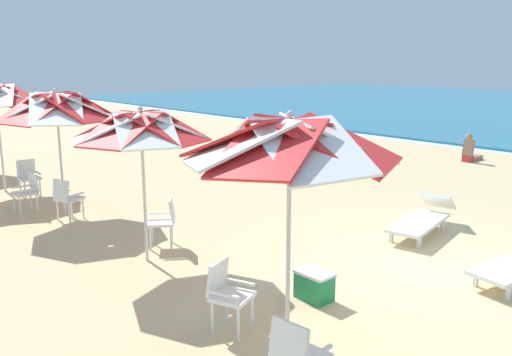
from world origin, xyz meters
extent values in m
plane|color=#D3B784|center=(0.00, 0.00, 0.00)|extent=(80.00, 80.00, 0.00)
cylinder|color=silver|center=(0.24, -3.00, 1.13)|extent=(0.05, 0.05, 2.25)
cube|color=red|center=(0.76, -2.78, 2.38)|extent=(1.29, 1.24, 0.52)
cube|color=white|center=(0.46, -2.48, 2.38)|extent=(1.23, 1.34, 0.52)
cube|color=red|center=(0.03, -2.48, 2.38)|extent=(1.24, 1.29, 0.52)
cube|color=white|center=(-0.27, -2.78, 2.38)|extent=(1.34, 1.23, 0.52)
cube|color=red|center=(-0.27, -3.21, 2.38)|extent=(1.29, 1.24, 0.52)
cube|color=white|center=(0.03, -3.52, 2.38)|extent=(1.23, 1.34, 0.52)
cube|color=red|center=(0.46, -3.52, 2.38)|extent=(1.24, 1.29, 0.52)
cube|color=white|center=(0.76, -3.21, 2.38)|extent=(1.34, 1.23, 0.52)
sphere|color=silver|center=(0.24, -3.00, 2.66)|extent=(0.08, 0.08, 0.08)
cube|color=white|center=(-0.45, -3.24, 0.44)|extent=(0.57, 0.57, 0.05)
cube|color=white|center=(-0.63, -3.32, 0.67)|extent=(0.24, 0.42, 0.40)
cube|color=white|center=(-0.52, -3.06, 0.55)|extent=(0.38, 0.18, 0.03)
cube|color=white|center=(-0.37, -3.43, 0.55)|extent=(0.38, 0.18, 0.03)
cylinder|color=white|center=(-0.35, -3.01, 0.21)|extent=(0.04, 0.04, 0.41)
cylinder|color=white|center=(-0.22, -3.34, 0.21)|extent=(0.04, 0.04, 0.41)
cylinder|color=white|center=(-0.67, -3.14, 0.21)|extent=(0.04, 0.04, 0.41)
cylinder|color=white|center=(-0.55, -3.47, 0.21)|extent=(0.04, 0.04, 0.41)
cube|color=white|center=(1.04, -3.79, 0.67)|extent=(0.43, 0.14, 0.40)
cube|color=white|center=(0.82, -3.61, 0.55)|extent=(0.08, 0.40, 0.03)
cube|color=white|center=(1.22, -3.57, 0.55)|extent=(0.08, 0.40, 0.03)
cylinder|color=silver|center=(-3.16, -2.81, 1.04)|extent=(0.05, 0.05, 2.08)
cube|color=red|center=(-2.67, -2.61, 2.21)|extent=(1.23, 1.16, 0.45)
cube|color=white|center=(-2.96, -2.33, 2.21)|extent=(1.16, 1.23, 0.45)
cube|color=red|center=(-3.36, -2.33, 2.21)|extent=(1.16, 1.23, 0.45)
cube|color=white|center=(-3.65, -2.61, 2.21)|extent=(1.23, 1.16, 0.45)
cube|color=red|center=(-3.65, -3.02, 2.21)|extent=(1.23, 1.16, 0.45)
cube|color=white|center=(-3.36, -3.30, 2.21)|extent=(1.16, 1.23, 0.45)
cube|color=red|center=(-2.96, -3.30, 2.21)|extent=(1.16, 1.23, 0.45)
cube|color=white|center=(-2.67, -3.02, 2.21)|extent=(1.23, 1.16, 0.45)
sphere|color=silver|center=(-3.16, -2.81, 2.47)|extent=(0.08, 0.08, 0.08)
cube|color=white|center=(-3.58, -2.28, 0.44)|extent=(0.61, 0.61, 0.05)
cube|color=white|center=(-3.46, -2.11, 0.67)|extent=(0.40, 0.32, 0.40)
cube|color=white|center=(-3.42, -2.39, 0.55)|extent=(0.26, 0.35, 0.03)
cube|color=white|center=(-3.74, -2.16, 0.55)|extent=(0.26, 0.35, 0.03)
cylinder|color=white|center=(-3.54, -2.52, 0.21)|extent=(0.04, 0.04, 0.41)
cylinder|color=white|center=(-3.83, -2.32, 0.21)|extent=(0.04, 0.04, 0.41)
cylinder|color=white|center=(-3.33, -2.24, 0.21)|extent=(0.04, 0.04, 0.41)
cylinder|color=white|center=(-3.62, -2.03, 0.21)|extent=(0.04, 0.04, 0.41)
cylinder|color=silver|center=(-6.70, -2.71, 1.04)|extent=(0.05, 0.05, 2.08)
cube|color=red|center=(-6.15, -2.48, 2.27)|extent=(1.40, 1.31, 0.58)
cube|color=white|center=(-6.47, -2.15, 2.27)|extent=(1.32, 1.38, 0.58)
cube|color=red|center=(-6.94, -2.15, 2.27)|extent=(1.31, 1.40, 0.58)
cube|color=white|center=(-7.26, -2.48, 2.27)|extent=(1.38, 1.32, 0.58)
cube|color=red|center=(-7.26, -2.94, 2.27)|extent=(1.40, 1.31, 0.58)
cube|color=white|center=(-6.94, -3.27, 2.27)|extent=(1.32, 1.38, 0.58)
cube|color=red|center=(-6.47, -3.27, 2.27)|extent=(1.31, 1.40, 0.58)
cube|color=white|center=(-6.15, -2.94, 2.27)|extent=(1.38, 1.32, 0.58)
sphere|color=silver|center=(-6.70, -2.71, 2.60)|extent=(0.08, 0.08, 0.08)
cube|color=white|center=(-6.21, -2.79, 0.44)|extent=(0.55, 0.55, 0.05)
cube|color=white|center=(-6.15, -2.98, 0.67)|extent=(0.43, 0.22, 0.40)
cube|color=white|center=(-6.40, -2.85, 0.55)|extent=(0.16, 0.39, 0.03)
cube|color=white|center=(-6.02, -2.73, 0.55)|extent=(0.16, 0.39, 0.03)
cylinder|color=white|center=(-6.44, -2.68, 0.21)|extent=(0.04, 0.04, 0.41)
cylinder|color=white|center=(-6.10, -2.57, 0.21)|extent=(0.04, 0.04, 0.41)
cylinder|color=white|center=(-6.33, -3.01, 0.21)|extent=(0.04, 0.04, 0.41)
cylinder|color=white|center=(-5.99, -2.90, 0.21)|extent=(0.04, 0.04, 0.41)
cube|color=white|center=(-7.28, -3.31, 0.44)|extent=(0.45, 0.45, 0.05)
cube|color=white|center=(-7.28, -3.11, 0.67)|extent=(0.42, 0.11, 0.40)
cube|color=white|center=(-7.08, -3.31, 0.55)|extent=(0.05, 0.40, 0.03)
cube|color=white|center=(-7.48, -3.32, 0.55)|extent=(0.05, 0.40, 0.03)
cylinder|color=white|center=(-7.10, -3.48, 0.21)|extent=(0.04, 0.04, 0.41)
cylinder|color=white|center=(-7.45, -3.49, 0.21)|extent=(0.04, 0.04, 0.41)
cylinder|color=white|center=(-7.11, -3.13, 0.21)|extent=(0.04, 0.04, 0.41)
cylinder|color=white|center=(-7.46, -3.14, 0.21)|extent=(0.04, 0.04, 0.41)
cylinder|color=silver|center=(-9.66, -3.00, 1.12)|extent=(0.05, 0.05, 2.24)
cube|color=red|center=(-9.14, -2.79, 2.37)|extent=(1.29, 1.24, 0.53)
cube|color=white|center=(-9.44, -2.48, 2.37)|extent=(1.23, 1.33, 0.53)
cube|color=red|center=(-9.87, -2.48, 2.37)|extent=(1.24, 1.29, 0.53)
cube|color=white|center=(-8.69, -2.72, 0.44)|extent=(0.46, 0.46, 0.05)
cube|color=white|center=(-8.89, -2.71, 0.67)|extent=(0.11, 0.42, 0.40)
cube|color=white|center=(-8.68, -2.52, 0.55)|extent=(0.40, 0.06, 0.03)
cube|color=white|center=(-8.70, -2.92, 0.55)|extent=(0.40, 0.06, 0.03)
cylinder|color=white|center=(-8.50, -2.55, 0.21)|extent=(0.04, 0.04, 0.41)
cylinder|color=white|center=(-8.52, -2.90, 0.21)|extent=(0.04, 0.04, 0.41)
cylinder|color=white|center=(-8.86, -2.54, 0.21)|extent=(0.04, 0.04, 0.41)
cylinder|color=white|center=(-8.87, -2.89, 0.21)|extent=(0.04, 0.04, 0.41)
cube|color=white|center=(1.42, 0.11, 0.11)|extent=(0.06, 0.06, 0.22)
cube|color=white|center=(0.91, 0.20, 0.11)|extent=(0.06, 0.06, 0.22)
cube|color=white|center=(-0.90, 1.60, 0.25)|extent=(0.97, 1.79, 0.06)
cube|color=white|center=(-1.11, 2.63, 0.44)|extent=(0.69, 0.59, 0.36)
cube|color=white|center=(-0.52, 1.02, 0.11)|extent=(0.06, 0.06, 0.22)
cube|color=white|center=(-1.02, 0.92, 0.11)|extent=(0.06, 0.06, 0.22)
cube|color=white|center=(-0.78, 2.27, 0.11)|extent=(0.06, 0.06, 0.22)
cube|color=white|center=(-1.28, 2.17, 0.11)|extent=(0.06, 0.06, 0.22)
cube|color=#238C4C|center=(-0.37, -1.86, 0.18)|extent=(0.48, 0.32, 0.36)
cube|color=white|center=(-0.37, -1.86, 0.38)|extent=(0.50, 0.34, 0.04)
cube|color=red|center=(-3.84, 9.29, 0.10)|extent=(0.30, 0.24, 0.20)
cube|color=#9E7051|center=(-3.84, 9.27, 0.46)|extent=(0.30, 0.25, 0.54)
sphere|color=#9E7051|center=(-3.84, 9.26, 0.82)|extent=(0.20, 0.20, 0.20)
cube|color=#9E7051|center=(-3.84, 9.69, 0.07)|extent=(0.26, 0.76, 0.14)
camera|label=1|loc=(4.17, -7.00, 3.22)|focal=37.60mm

